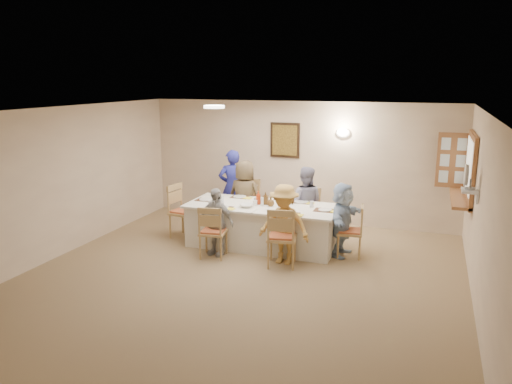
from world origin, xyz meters
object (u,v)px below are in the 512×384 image
(desk_fan, at_px, (468,180))
(chair_front_left, at_px, (213,231))
(dining_table, at_px, (263,226))
(chair_back_left, at_px, (247,206))
(diner_back_left, at_px, (245,197))
(chair_back_right, at_px, (306,213))
(caregiver, at_px, (232,187))
(diner_front_right, at_px, (284,224))
(diner_back_right, at_px, (305,203))
(chair_front_right, at_px, (282,236))
(chair_right_end, at_px, (350,231))
(condiment_ketchup, at_px, (258,198))
(diner_front_left, at_px, (216,222))
(chair_left_end, at_px, (185,211))
(serving_hatch, at_px, (471,168))
(diner_right_end, at_px, (342,219))

(desk_fan, height_order, chair_front_left, desk_fan)
(dining_table, relative_size, chair_back_left, 2.65)
(chair_front_left, bearing_deg, diner_back_left, -98.31)
(chair_back_right, distance_m, caregiver, 1.71)
(diner_front_right, bearing_deg, diner_back_right, 94.21)
(desk_fan, xyz_separation_m, chair_front_right, (-2.67, -0.19, -1.06))
(chair_front_left, bearing_deg, chair_right_end, -167.90)
(desk_fan, height_order, condiment_ketchup, desk_fan)
(chair_front_left, bearing_deg, caregiver, -85.32)
(dining_table, height_order, chair_right_end, chair_right_end)
(desk_fan, bearing_deg, diner_front_left, -178.95)
(chair_left_end, bearing_deg, chair_back_left, -41.89)
(chair_back_right, xyz_separation_m, diner_front_left, (-1.20, -1.48, 0.12))
(condiment_ketchup, bearing_deg, caregiver, 130.63)
(chair_right_end, xyz_separation_m, condiment_ketchup, (-1.64, 0.03, 0.43))
(diner_front_right, bearing_deg, chair_back_right, 94.21)
(serving_hatch, height_order, chair_left_end, serving_hatch)
(desk_fan, xyz_separation_m, diner_back_right, (-2.67, 1.29, -0.86))
(chair_front_right, height_order, condiment_ketchup, condiment_ketchup)
(caregiver, bearing_deg, diner_back_left, 102.95)
(chair_left_end, bearing_deg, chair_front_left, -122.09)
(diner_back_right, distance_m, diner_front_right, 1.36)
(diner_front_right, bearing_deg, chair_right_end, 39.80)
(chair_back_right, relative_size, caregiver, 0.60)
(dining_table, bearing_deg, chair_back_left, 126.87)
(diner_front_left, bearing_deg, caregiver, 114.38)
(dining_table, relative_size, caregiver, 1.73)
(dining_table, distance_m, diner_back_right, 0.96)
(diner_right_end, bearing_deg, chair_front_right, 141.73)
(desk_fan, bearing_deg, caregiver, 157.84)
(serving_hatch, xyz_separation_m, diner_front_left, (-3.98, -1.42, -0.92))
(serving_hatch, relative_size, diner_back_left, 1.05)
(diner_front_right, height_order, diner_right_end, diner_front_right)
(chair_front_left, xyz_separation_m, condiment_ketchup, (0.51, 0.83, 0.43))
(chair_front_left, xyz_separation_m, diner_back_left, (0.00, 1.48, 0.26))
(caregiver, distance_m, condiment_ketchup, 1.48)
(diner_front_left, xyz_separation_m, caregiver, (-0.45, 1.83, 0.19))
(chair_front_right, height_order, diner_front_left, diner_front_left)
(chair_front_left, bearing_deg, dining_table, -135.18)
(diner_right_end, xyz_separation_m, caregiver, (-2.47, 1.15, 0.14))
(dining_table, height_order, diner_front_left, diner_front_left)
(chair_left_end, height_order, diner_right_end, diner_right_end)
(caregiver, height_order, condiment_ketchup, caregiver)
(diner_back_left, distance_m, diner_right_end, 2.13)
(desk_fan, bearing_deg, chair_front_right, -175.90)
(diner_back_right, distance_m, condiment_ketchup, 0.97)
(chair_front_right, height_order, diner_right_end, diner_right_end)
(chair_back_left, xyz_separation_m, diner_front_right, (1.20, -1.48, 0.15))
(diner_front_right, relative_size, caregiver, 0.85)
(serving_hatch, bearing_deg, condiment_ketchup, -168.45)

